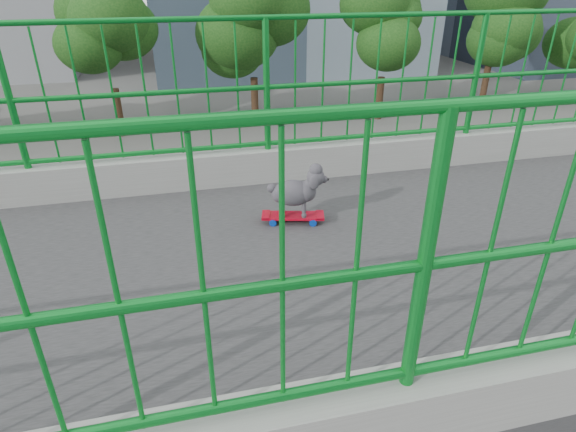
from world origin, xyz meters
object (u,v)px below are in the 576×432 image
(car_0, at_px, (51,378))
(car_4, at_px, (523,134))
(car_2, at_px, (519,188))
(car_5, at_px, (42,378))
(skateboard, at_px, (293,217))
(poodle, at_px, (296,191))
(car_1, at_px, (444,243))

(car_0, distance_m, car_4, 25.20)
(car_2, height_order, car_5, car_5)
(skateboard, bearing_deg, car_4, 149.98)
(skateboard, height_order, car_2, skateboard)
(car_2, bearing_deg, car_0, 111.03)
(poodle, distance_m, car_5, 9.54)
(car_1, xyz_separation_m, car_4, (-9.60, 10.30, -0.05))
(car_0, relative_size, car_5, 0.92)
(poodle, relative_size, car_5, 0.10)
(skateboard, height_order, car_5, skateboard)
(car_4, relative_size, car_5, 0.88)
(skateboard, distance_m, car_5, 9.37)
(skateboard, height_order, car_0, skateboard)
(car_2, bearing_deg, car_4, -38.36)
(skateboard, relative_size, poodle, 1.11)
(poodle, distance_m, car_2, 18.44)
(car_1, relative_size, car_2, 0.83)
(car_2, distance_m, car_4, 8.16)
(skateboard, relative_size, car_4, 0.12)
(car_5, bearing_deg, skateboard, 38.08)
(skateboard, relative_size, car_0, 0.12)
(skateboard, xyz_separation_m, car_1, (-8.67, 7.30, -6.31))
(car_4, distance_m, car_5, 25.35)
(car_1, bearing_deg, car_2, 121.45)
(car_0, distance_m, car_1, 11.85)
(skateboard, relative_size, car_2, 0.09)
(poodle, bearing_deg, car_0, -129.03)
(car_1, bearing_deg, car_5, -74.56)
(car_0, xyz_separation_m, car_5, (0.00, -0.17, 0.04))
(skateboard, distance_m, car_0, 9.32)
(skateboard, height_order, car_1, skateboard)
(skateboard, bearing_deg, car_1, 153.81)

